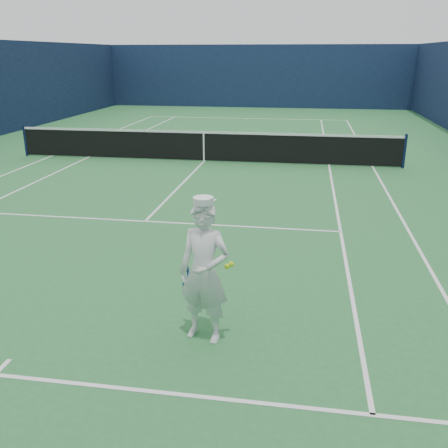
# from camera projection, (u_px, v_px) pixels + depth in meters

# --- Properties ---
(ground) EXTENTS (80.00, 80.00, 0.00)m
(ground) POSITION_uv_depth(u_px,v_px,m) (204.00, 161.00, 16.69)
(ground) COLOR #296D36
(ground) RESTS_ON ground
(court_markings) EXTENTS (11.03, 23.83, 0.01)m
(court_markings) POSITION_uv_depth(u_px,v_px,m) (204.00, 161.00, 16.69)
(court_markings) COLOR white
(court_markings) RESTS_ON ground
(windscreen_fence) EXTENTS (20.12, 36.12, 4.00)m
(windscreen_fence) POSITION_uv_depth(u_px,v_px,m) (203.00, 100.00, 16.05)
(windscreen_fence) COLOR #101D3C
(windscreen_fence) RESTS_ON ground
(tennis_net) EXTENTS (12.88, 0.09, 1.07)m
(tennis_net) POSITION_uv_depth(u_px,v_px,m) (204.00, 145.00, 16.52)
(tennis_net) COLOR #141E4C
(tennis_net) RESTS_ON ground
(tennis_player) EXTENTS (0.75, 0.63, 1.85)m
(tennis_player) POSITION_uv_depth(u_px,v_px,m) (204.00, 272.00, 6.06)
(tennis_player) COLOR white
(tennis_player) RESTS_ON ground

